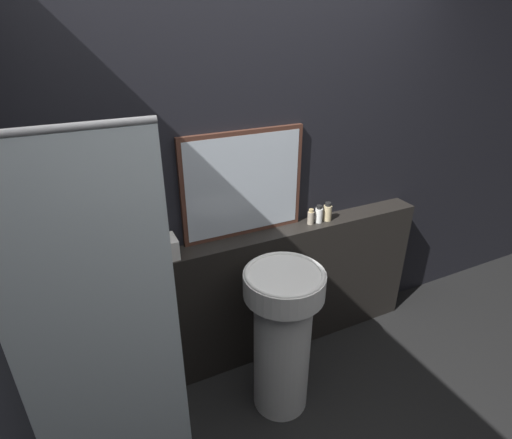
{
  "coord_description": "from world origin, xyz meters",
  "views": [
    {
      "loc": [
        -0.95,
        -0.71,
        2.12
      ],
      "look_at": [
        -0.06,
        1.16,
        1.1
      ],
      "focal_mm": 28.0,
      "sensor_mm": 36.0,
      "label": 1
    }
  ],
  "objects_px": {
    "pedestal_sink": "(282,334)",
    "lotion_bottle": "(328,212)",
    "towel_stack": "(160,249)",
    "shampoo_bottle": "(311,217)",
    "mirror": "(244,185)",
    "conditioner_bottle": "(319,214)"
  },
  "relations": [
    {
      "from": "mirror",
      "to": "lotion_bottle",
      "type": "bearing_deg",
      "value": -6.68
    },
    {
      "from": "towel_stack",
      "to": "shampoo_bottle",
      "type": "bearing_deg",
      "value": -0.0
    },
    {
      "from": "towel_stack",
      "to": "shampoo_bottle",
      "type": "height_order",
      "value": "towel_stack"
    },
    {
      "from": "lotion_bottle",
      "to": "towel_stack",
      "type": "bearing_deg",
      "value": 180.0
    },
    {
      "from": "pedestal_sink",
      "to": "mirror",
      "type": "bearing_deg",
      "value": 90.93
    },
    {
      "from": "pedestal_sink",
      "to": "towel_stack",
      "type": "height_order",
      "value": "towel_stack"
    },
    {
      "from": "shampoo_bottle",
      "to": "conditioner_bottle",
      "type": "distance_m",
      "value": 0.06
    },
    {
      "from": "shampoo_bottle",
      "to": "lotion_bottle",
      "type": "relative_size",
      "value": 0.82
    },
    {
      "from": "pedestal_sink",
      "to": "shampoo_bottle",
      "type": "height_order",
      "value": "shampoo_bottle"
    },
    {
      "from": "towel_stack",
      "to": "conditioner_bottle",
      "type": "xyz_separation_m",
      "value": [
        1.05,
        0.0,
        -0.0
      ]
    },
    {
      "from": "mirror",
      "to": "lotion_bottle",
      "type": "relative_size",
      "value": 6.05
    },
    {
      "from": "pedestal_sink",
      "to": "shampoo_bottle",
      "type": "relative_size",
      "value": 9.17
    },
    {
      "from": "shampoo_bottle",
      "to": "conditioner_bottle",
      "type": "height_order",
      "value": "conditioner_bottle"
    },
    {
      "from": "pedestal_sink",
      "to": "mirror",
      "type": "xyz_separation_m",
      "value": [
        -0.01,
        0.5,
        0.74
      ]
    },
    {
      "from": "mirror",
      "to": "conditioner_bottle",
      "type": "xyz_separation_m",
      "value": [
        0.51,
        -0.07,
        -0.27
      ]
    },
    {
      "from": "shampoo_bottle",
      "to": "conditioner_bottle",
      "type": "relative_size",
      "value": 0.88
    },
    {
      "from": "lotion_bottle",
      "to": "mirror",
      "type": "bearing_deg",
      "value": 173.32
    },
    {
      "from": "lotion_bottle",
      "to": "shampoo_bottle",
      "type": "bearing_deg",
      "value": -180.0
    },
    {
      "from": "mirror",
      "to": "conditioner_bottle",
      "type": "height_order",
      "value": "mirror"
    },
    {
      "from": "mirror",
      "to": "shampoo_bottle",
      "type": "relative_size",
      "value": 7.37
    },
    {
      "from": "pedestal_sink",
      "to": "mirror",
      "type": "height_order",
      "value": "mirror"
    },
    {
      "from": "pedestal_sink",
      "to": "lotion_bottle",
      "type": "xyz_separation_m",
      "value": [
        0.57,
        0.44,
        0.47
      ]
    }
  ]
}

